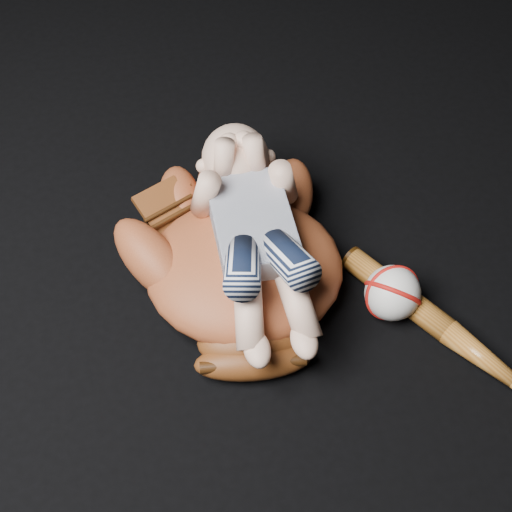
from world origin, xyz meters
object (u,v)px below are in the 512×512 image
baseball_bat (461,342)px  baseball (393,293)px  baseball_glove (244,262)px  newborn_baby (257,235)px

baseball_bat → baseball: size_ratio=5.06×
baseball_glove → newborn_baby: newborn_baby is taller
newborn_baby → baseball_glove: bearing=169.7°
newborn_baby → baseball_bat: 0.34m
newborn_baby → baseball: bearing=-22.8°
baseball_glove → baseball_bat: baseball_glove is taller
baseball → newborn_baby: bearing=158.3°
baseball_glove → newborn_baby: size_ratio=1.05×
newborn_baby → baseball: newborn_baby is taller
baseball_bat → baseball: baseball is taller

